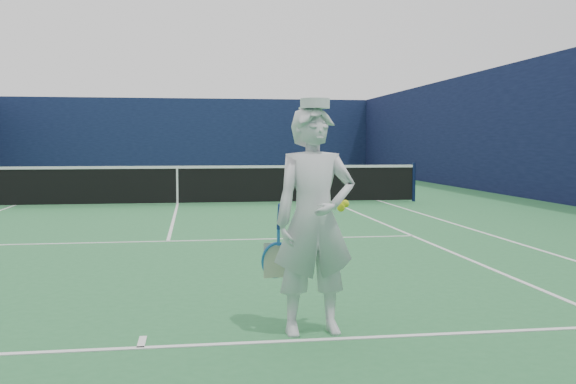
% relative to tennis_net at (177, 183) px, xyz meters
% --- Properties ---
extents(ground, '(80.00, 80.00, 0.00)m').
position_rel_tennis_net_xyz_m(ground, '(0.00, 0.00, -0.55)').
color(ground, '#2C733E').
rests_on(ground, ground).
extents(court_markings, '(11.03, 23.83, 0.01)m').
position_rel_tennis_net_xyz_m(court_markings, '(0.00, 0.00, -0.55)').
color(court_markings, white).
rests_on(court_markings, ground).
extents(windscreen_fence, '(20.12, 36.12, 4.00)m').
position_rel_tennis_net_xyz_m(windscreen_fence, '(0.00, 0.00, 1.45)').
color(windscreen_fence, '#0F1737').
rests_on(windscreen_fence, ground).
extents(tennis_net, '(12.88, 0.09, 1.07)m').
position_rel_tennis_net_xyz_m(tennis_net, '(0.00, 0.00, 0.00)').
color(tennis_net, '#141E4C').
rests_on(tennis_net, ground).
extents(tennis_player, '(0.81, 0.51, 1.94)m').
position_rel_tennis_net_xyz_m(tennis_player, '(1.40, -11.68, 0.39)').
color(tennis_player, white).
rests_on(tennis_player, ground).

